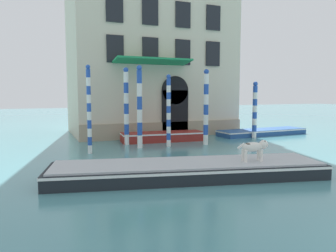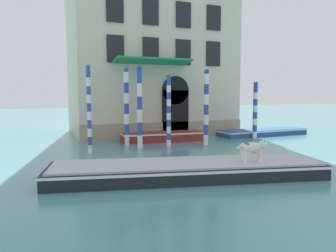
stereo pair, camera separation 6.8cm
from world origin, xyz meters
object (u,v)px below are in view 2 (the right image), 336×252
object	(u,v)px
mooring_pole_5	(255,110)
mooring_pole_1	(206,107)
boat_foreground	(187,169)
mooring_pole_4	(169,110)
boat_moored_far	(263,132)
boat_moored_near_palazzo	(163,136)
mooring_pole_2	(89,109)
dog_on_deck	(254,147)
mooring_pole_3	(140,107)
mooring_pole_0	(127,106)

from	to	relation	value
mooring_pole_5	mooring_pole_1	bearing A→B (deg)	-163.77
boat_foreground	mooring_pole_4	size ratio (longest dim) A/B	2.47
boat_moored_far	mooring_pole_5	distance (m)	2.30
boat_moored_near_palazzo	mooring_pole_2	distance (m)	5.26
boat_moored_far	mooring_pole_4	size ratio (longest dim) A/B	1.71
mooring_pole_4	mooring_pole_5	size ratio (longest dim) A/B	1.07
dog_on_deck	boat_moored_near_palazzo	world-z (taller)	dog_on_deck
dog_on_deck	mooring_pole_3	size ratio (longest dim) A/B	0.26
boat_moored_far	mooring_pole_4	distance (m)	7.86
boat_moored_near_palazzo	mooring_pole_4	bearing A→B (deg)	-96.92
boat_moored_near_palazzo	mooring_pole_4	size ratio (longest dim) A/B	1.30
mooring_pole_0	mooring_pole_4	bearing A→B (deg)	-37.96
boat_foreground	mooring_pole_2	distance (m)	6.21
boat_foreground	dog_on_deck	distance (m)	2.28
boat_moored_near_palazzo	mooring_pole_3	bearing A→B (deg)	-132.51
dog_on_deck	mooring_pole_4	world-z (taller)	mooring_pole_4
boat_foreground	mooring_pole_2	bearing A→B (deg)	124.98
boat_moored_far	boat_foreground	bearing A→B (deg)	-141.86
dog_on_deck	mooring_pole_1	distance (m)	6.77
boat_moored_near_palazzo	mooring_pole_5	xyz separation A→B (m)	(5.64, -0.89, 1.45)
boat_foreground	mooring_pole_4	bearing A→B (deg)	86.24
boat_foreground	boat_moored_near_palazzo	xyz separation A→B (m)	(2.18, 7.81, -0.00)
mooring_pole_1	boat_moored_far	bearing A→B (deg)	21.97
boat_moored_near_palazzo	mooring_pole_3	distance (m)	3.11
mooring_pole_1	mooring_pole_5	distance (m)	4.16
mooring_pole_0	mooring_pole_1	world-z (taller)	mooring_pole_0
boat_foreground	boat_moored_near_palazzo	world-z (taller)	same
boat_moored_far	mooring_pole_4	xyz separation A→B (m)	(-7.42, -1.99, 1.65)
mooring_pole_0	mooring_pole_5	xyz separation A→B (m)	(7.84, -0.44, -0.32)
mooring_pole_2	mooring_pole_4	world-z (taller)	mooring_pole_2
mooring_pole_1	mooring_pole_3	bearing A→B (deg)	174.77
mooring_pole_5	mooring_pole_2	bearing A→B (deg)	-172.10
boat_foreground	mooring_pole_4	world-z (taller)	mooring_pole_4
mooring_pole_4	mooring_pole_5	world-z (taller)	mooring_pole_4
mooring_pole_0	mooring_pole_3	world-z (taller)	mooring_pole_3
boat_foreground	mooring_pole_0	size ratio (longest dim) A/B	2.23
mooring_pole_3	mooring_pole_4	world-z (taller)	mooring_pole_3
dog_on_deck	mooring_pole_3	distance (m)	7.08
boat_moored_near_palazzo	mooring_pole_5	world-z (taller)	mooring_pole_5
boat_moored_near_palazzo	mooring_pole_1	distance (m)	3.15
boat_foreground	mooring_pole_5	world-z (taller)	mooring_pole_5
mooring_pole_3	boat_foreground	bearing A→B (deg)	-92.80
mooring_pole_1	mooring_pole_4	xyz separation A→B (m)	(-2.04, 0.18, -0.16)
boat_foreground	mooring_pole_1	distance (m)	7.13
mooring_pole_0	mooring_pole_1	size ratio (longest dim) A/B	1.02
boat_moored_near_palazzo	mooring_pole_3	size ratio (longest dim) A/B	1.17
mooring_pole_1	mooring_pole_2	bearing A→B (deg)	-177.79
mooring_pole_2	mooring_pole_3	distance (m)	2.60
mooring_pole_4	boat_moored_near_palazzo	bearing A→B (deg)	78.09
mooring_pole_1	mooring_pole_4	distance (m)	2.06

